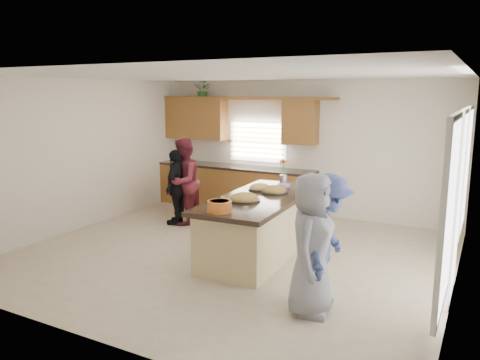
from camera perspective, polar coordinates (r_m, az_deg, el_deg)
The scene contains 18 objects.
floor at distance 7.59m, azimuth -1.08°, elevation -8.98°, with size 6.50×6.50×0.00m, color beige.
room_shell at distance 7.18m, azimuth -1.14°, elevation 5.46°, with size 6.52×6.02×2.81m.
back_cabinetry at distance 10.39m, azimuth -0.78°, elevation 1.55°, with size 4.08×0.66×2.46m.
right_wall_glazing at distance 6.23m, azimuth 25.01°, elevation -1.54°, with size 0.06×4.00×2.25m.
island at distance 7.41m, azimuth 2.37°, elevation -5.80°, with size 1.27×2.75×0.95m.
platter_front at distance 7.00m, azimuth 0.53°, elevation -2.34°, with size 0.48×0.48×0.19m.
platter_mid at distance 7.59m, azimuth 4.20°, elevation -1.34°, with size 0.44×0.44×0.18m.
platter_back at distance 7.81m, azimuth 2.46°, elevation -0.99°, with size 0.39×0.39×0.16m.
salad_bowl at distance 6.33m, azimuth -2.52°, elevation -3.17°, with size 0.33×0.33×0.16m.
clear_cup at distance 6.23m, azimuth 0.71°, elevation -3.72°, with size 0.08×0.08×0.10m, color white.
plate_stack at distance 8.11m, azimuth 5.33°, elevation -0.62°, with size 0.22×0.22×0.05m, color #B185C2.
flower_vase at distance 8.34m, azimuth 5.30°, elevation 1.02°, with size 0.14×0.14×0.42m.
potted_plant at distance 10.76m, azimuth -4.48°, elevation 10.90°, with size 0.37×0.32×0.42m, color #316C2B.
woman_left_back at distance 9.77m, azimuth -7.08°, elevation -0.06°, with size 0.55×0.36×1.50m, color black.
woman_left_mid at distance 9.15m, azimuth -6.90°, elevation -0.19°, with size 0.82×0.64×1.69m, color maroon.
woman_left_front at distance 9.19m, azimuth -7.73°, elevation -0.85°, with size 0.86×0.36×1.47m, color black.
woman_right_back at distance 5.69m, azimuth 10.51°, elevation -7.35°, with size 1.05×0.60×1.62m, color #39467C.
woman_right_front at distance 5.47m, azimuth 8.71°, elevation -7.76°, with size 0.81×0.53×1.67m, color gray.
Camera 1 is at (3.51, -6.24, 2.54)m, focal length 35.00 mm.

